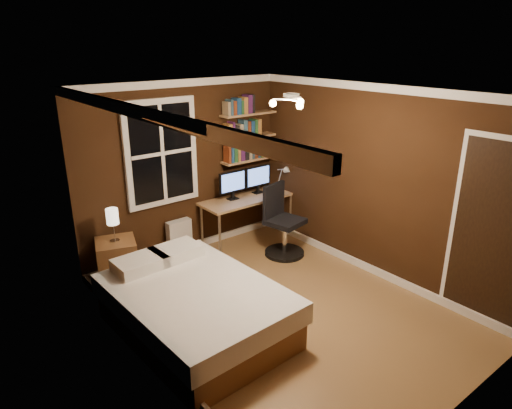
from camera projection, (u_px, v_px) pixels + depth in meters
floor at (280, 309)px, 5.38m from camera, size 4.20×4.20×0.00m
wall_back at (184, 170)px, 6.50m from camera, size 3.20×0.04×2.50m
wall_left at (147, 250)px, 4.02m from camera, size 0.04×4.20×2.50m
wall_right at (374, 183)px, 5.90m from camera, size 0.04×4.20×2.50m
ceiling at (284, 92)px, 4.53m from camera, size 3.20×4.20×0.02m
window at (161, 153)px, 6.17m from camera, size 1.06×0.06×1.46m
door at (491, 237)px, 4.83m from camera, size 0.03×0.82×2.05m
ceiling_fixture at (291, 104)px, 4.49m from camera, size 0.44×0.44×0.18m
bookshelf_lower at (249, 159)px, 7.05m from camera, size 0.92×0.22×0.03m
books_row_lower at (249, 151)px, 7.00m from camera, size 0.66×0.16×0.23m
bookshelf_middle at (249, 137)px, 6.93m from camera, size 0.92×0.22×0.03m
books_row_middle at (248, 129)px, 6.88m from camera, size 0.54×0.16×0.23m
bookshelf_upper at (248, 114)px, 6.81m from camera, size 0.92×0.22×0.03m
books_row_upper at (248, 105)px, 6.76m from camera, size 0.48×0.16×0.23m
bed at (195, 308)px, 4.88m from camera, size 1.52×2.06×0.68m
nightstand at (118, 263)px, 5.84m from camera, size 0.61×0.61×0.60m
bedside_lamp at (113, 225)px, 5.67m from camera, size 0.15×0.15×0.44m
radiator at (179, 238)px, 6.64m from camera, size 0.36×0.13×0.55m
desk at (247, 201)px, 7.02m from camera, size 1.50×0.56×0.71m
monitor_left at (233, 185)px, 6.85m from camera, size 0.47×0.12×0.44m
monitor_right at (258, 179)px, 7.13m from camera, size 0.47×0.12×0.44m
desk_lamp at (283, 178)px, 7.22m from camera, size 0.14×0.32×0.44m
office_chair at (282, 228)px, 6.65m from camera, size 0.58×0.58×1.05m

